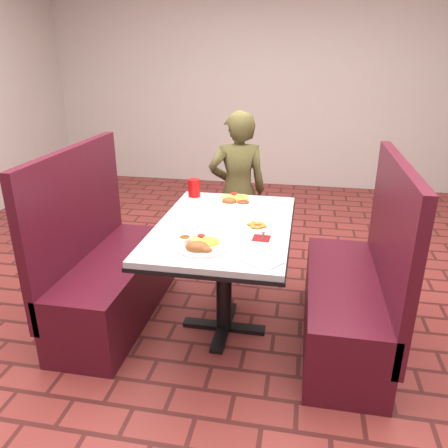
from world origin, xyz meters
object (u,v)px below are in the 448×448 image
at_px(diner_person, 238,191).
at_px(near_dinner_plate, 201,243).
at_px(booth_bench_left, 108,274).
at_px(dining_table, 224,239).
at_px(plantain_plate, 257,226).
at_px(far_dinner_plate, 235,199).
at_px(red_tumbler, 194,188).
at_px(booth_bench_right, 352,297).

distance_m(diner_person, near_dinner_plate, 1.35).
relative_size(booth_bench_left, near_dinner_plate, 4.23).
xyz_separation_m(dining_table, plantain_plate, (0.20, -0.02, 0.11)).
bearing_deg(far_dinner_plate, plantain_plate, -65.40).
bearing_deg(diner_person, dining_table, 76.57).
distance_m(diner_person, red_tumbler, 0.56).
bearing_deg(booth_bench_right, plantain_plate, -177.61).
xyz_separation_m(near_dinner_plate, red_tumbler, (-0.25, 0.86, 0.03)).
xyz_separation_m(dining_table, near_dinner_plate, (-0.06, -0.36, 0.13)).
relative_size(dining_table, far_dinner_plate, 4.09).
distance_m(near_dinner_plate, plantain_plate, 0.43).
relative_size(dining_table, red_tumbler, 9.52).
bearing_deg(diner_person, booth_bench_left, 35.79).
distance_m(near_dinner_plate, red_tumbler, 0.90).
height_order(dining_table, plantain_plate, plantain_plate).
xyz_separation_m(dining_table, booth_bench_left, (-0.80, 0.00, -0.32)).
xyz_separation_m(booth_bench_left, red_tumbler, (0.49, 0.50, 0.48)).
bearing_deg(booth_bench_left, far_dinner_plate, 27.59).
bearing_deg(near_dinner_plate, red_tumbler, 106.44).
relative_size(booth_bench_left, far_dinner_plate, 4.05).
relative_size(far_dinner_plate, red_tumbler, 2.33).
distance_m(booth_bench_left, diner_person, 1.26).
xyz_separation_m(dining_table, far_dinner_plate, (0.00, 0.42, 0.12)).
height_order(diner_person, far_dinner_plate, diner_person).
distance_m(booth_bench_right, plantain_plate, 0.73).
bearing_deg(booth_bench_left, diner_person, 53.30).
relative_size(booth_bench_right, near_dinner_plate, 4.23).
bearing_deg(far_dinner_plate, dining_table, -90.20).
height_order(dining_table, diner_person, diner_person).
xyz_separation_m(booth_bench_left, plantain_plate, (1.00, -0.02, 0.43)).
height_order(dining_table, far_dinner_plate, far_dinner_plate).
bearing_deg(dining_table, far_dinner_plate, 89.80).
bearing_deg(plantain_plate, booth_bench_right, 2.39).
bearing_deg(booth_bench_right, near_dinner_plate, -156.99).
xyz_separation_m(diner_person, red_tumbler, (-0.24, -0.48, 0.16)).
bearing_deg(booth_bench_right, far_dinner_plate, 152.32).
relative_size(diner_person, red_tumbler, 10.28).
height_order(booth_bench_left, red_tumbler, booth_bench_left).
height_order(near_dinner_plate, far_dinner_plate, near_dinner_plate).
xyz_separation_m(diner_person, far_dinner_plate, (0.07, -0.56, 0.12)).
distance_m(far_dinner_plate, plantain_plate, 0.49).
distance_m(dining_table, booth_bench_right, 0.86).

